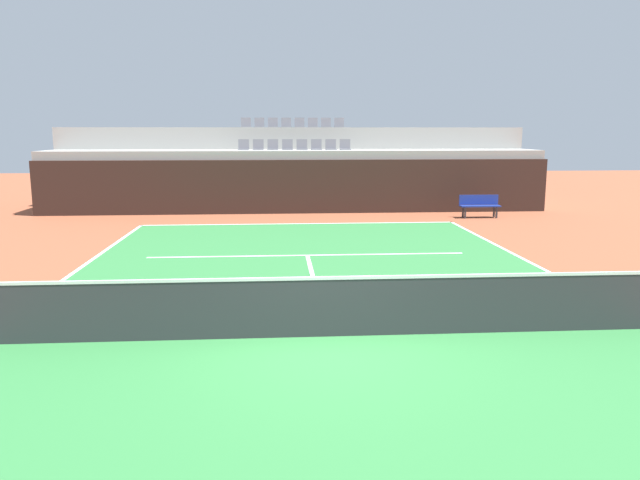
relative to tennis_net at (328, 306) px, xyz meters
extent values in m
plane|color=brown|center=(0.00, 0.00, -0.51)|extent=(80.00, 80.00, 0.00)
cube|color=#2D7238|center=(0.00, 0.00, -0.50)|extent=(11.00, 24.00, 0.01)
cube|color=white|center=(0.00, 11.95, -0.50)|extent=(11.00, 0.10, 0.00)
cube|color=white|center=(0.00, 6.40, -0.50)|extent=(8.26, 0.10, 0.00)
cube|color=white|center=(0.00, 3.20, -0.50)|extent=(0.10, 6.40, 0.00)
cube|color=black|center=(0.00, 14.86, 0.55)|extent=(20.21, 0.30, 2.11)
cube|color=#9E9E99|center=(0.00, 16.21, 0.72)|extent=(20.21, 2.40, 2.45)
cube|color=#9E9E99|center=(0.00, 18.61, 1.18)|extent=(20.21, 2.40, 3.38)
cube|color=slate|center=(-2.10, 16.21, 1.96)|extent=(0.44, 0.44, 0.04)
cube|color=slate|center=(-2.10, 16.41, 2.18)|extent=(0.44, 0.04, 0.40)
cube|color=slate|center=(-1.50, 16.21, 1.96)|extent=(0.44, 0.44, 0.04)
cube|color=slate|center=(-1.50, 16.41, 2.18)|extent=(0.44, 0.04, 0.40)
cube|color=slate|center=(-0.90, 16.21, 1.96)|extent=(0.44, 0.44, 0.04)
cube|color=slate|center=(-0.90, 16.41, 2.18)|extent=(0.44, 0.04, 0.40)
cube|color=slate|center=(-0.30, 16.21, 1.96)|extent=(0.44, 0.44, 0.04)
cube|color=slate|center=(-0.30, 16.41, 2.18)|extent=(0.44, 0.04, 0.40)
cube|color=slate|center=(0.30, 16.21, 1.96)|extent=(0.44, 0.44, 0.04)
cube|color=slate|center=(0.30, 16.41, 2.18)|extent=(0.44, 0.04, 0.40)
cube|color=slate|center=(0.90, 16.21, 1.96)|extent=(0.44, 0.44, 0.04)
cube|color=slate|center=(0.90, 16.41, 2.18)|extent=(0.44, 0.04, 0.40)
cube|color=slate|center=(1.50, 16.21, 1.96)|extent=(0.44, 0.44, 0.04)
cube|color=slate|center=(1.50, 16.41, 2.18)|extent=(0.44, 0.04, 0.40)
cube|color=slate|center=(2.10, 16.21, 1.96)|extent=(0.44, 0.44, 0.04)
cube|color=slate|center=(2.10, 16.41, 2.18)|extent=(0.44, 0.04, 0.40)
cube|color=slate|center=(-2.10, 18.61, 2.89)|extent=(0.44, 0.44, 0.04)
cube|color=slate|center=(-2.10, 18.81, 3.11)|extent=(0.44, 0.04, 0.40)
cube|color=slate|center=(-1.50, 18.61, 2.89)|extent=(0.44, 0.44, 0.04)
cube|color=slate|center=(-1.50, 18.81, 3.11)|extent=(0.44, 0.04, 0.40)
cube|color=slate|center=(-0.90, 18.61, 2.89)|extent=(0.44, 0.44, 0.04)
cube|color=slate|center=(-0.90, 18.81, 3.11)|extent=(0.44, 0.04, 0.40)
cube|color=slate|center=(-0.30, 18.61, 2.89)|extent=(0.44, 0.44, 0.04)
cube|color=slate|center=(-0.30, 18.81, 3.11)|extent=(0.44, 0.04, 0.40)
cube|color=slate|center=(0.30, 18.61, 2.89)|extent=(0.44, 0.44, 0.04)
cube|color=slate|center=(0.30, 18.81, 3.11)|extent=(0.44, 0.04, 0.40)
cube|color=slate|center=(0.90, 18.61, 2.89)|extent=(0.44, 0.44, 0.04)
cube|color=slate|center=(0.90, 18.81, 3.11)|extent=(0.44, 0.04, 0.40)
cube|color=slate|center=(1.50, 18.61, 2.89)|extent=(0.44, 0.44, 0.04)
cube|color=slate|center=(1.50, 18.81, 3.11)|extent=(0.44, 0.04, 0.40)
cube|color=slate|center=(2.10, 18.61, 2.89)|extent=(0.44, 0.44, 0.04)
cube|color=slate|center=(2.10, 18.81, 3.11)|extent=(0.44, 0.04, 0.40)
cube|color=#333338|center=(0.00, 0.00, -0.04)|extent=(10.90, 0.02, 0.92)
cube|color=white|center=(0.00, 0.00, 0.45)|extent=(10.90, 0.04, 0.05)
cube|color=navy|center=(6.84, 13.03, -0.06)|extent=(1.50, 0.40, 0.05)
cube|color=navy|center=(6.84, 13.21, 0.16)|extent=(1.50, 0.04, 0.36)
cube|color=#2D2D33|center=(6.24, 12.89, -0.30)|extent=(0.06, 0.06, 0.42)
cube|color=#2D2D33|center=(7.44, 12.89, -0.30)|extent=(0.06, 0.06, 0.42)
cube|color=#2D2D33|center=(6.24, 13.17, -0.30)|extent=(0.06, 0.06, 0.42)
cube|color=#2D2D33|center=(7.44, 13.17, -0.30)|extent=(0.06, 0.06, 0.42)
camera|label=1|loc=(-0.79, -9.14, 2.68)|focal=34.14mm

